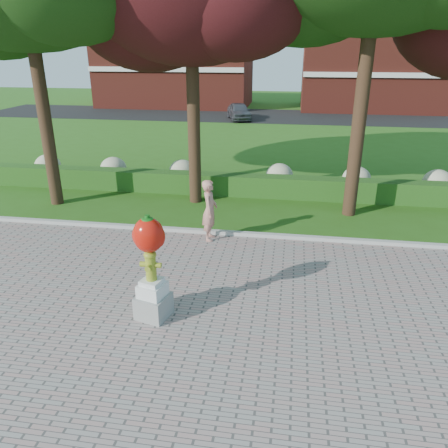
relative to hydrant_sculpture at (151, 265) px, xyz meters
name	(u,v)px	position (x,y,z in m)	size (l,w,h in m)	color
ground	(223,286)	(1.25, 1.53, -1.26)	(100.00, 100.00, 0.00)	#2B5A16
walkway	(183,413)	(1.25, -2.47, -1.24)	(40.00, 14.00, 0.04)	gray
curb	(239,234)	(1.25, 4.53, -1.18)	(40.00, 0.18, 0.15)	#ADADA5
lawn_hedge	(252,185)	(1.25, 8.53, -0.86)	(24.00, 0.70, 0.80)	#144714
hydrangea_row	(269,175)	(1.82, 9.53, -0.71)	(20.10, 1.10, 0.99)	#BCBB8F
street	(276,116)	(1.25, 29.53, -1.25)	(50.00, 8.00, 0.02)	black
building_left	(176,67)	(-8.75, 35.53, 2.24)	(14.00, 8.00, 7.00)	maroon
building_right	(370,72)	(9.25, 35.53, 1.94)	(12.00, 8.00, 6.40)	maroon
hydrant_sculpture	(151,265)	(0.00, 0.00, 0.00)	(0.76, 0.76, 2.30)	gray
woman	(210,210)	(0.43, 4.13, -0.31)	(0.66, 0.44, 1.82)	tan
parked_car	(239,111)	(-1.60, 27.16, -0.59)	(1.52, 3.79, 1.29)	#45474E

